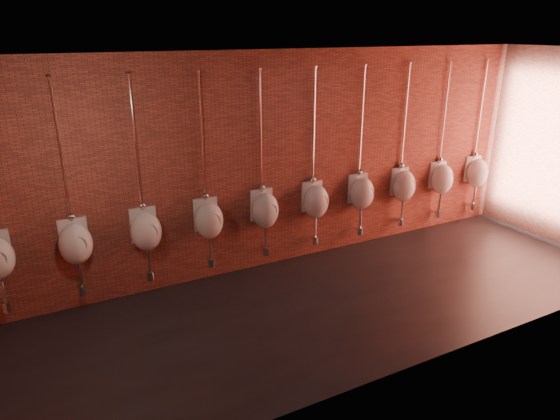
{
  "coord_description": "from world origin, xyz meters",
  "views": [
    {
      "loc": [
        -3.57,
        -4.84,
        3.47
      ],
      "look_at": [
        -0.58,
        0.9,
        1.1
      ],
      "focal_mm": 32.0,
      "sensor_mm": 36.0,
      "label": 1
    }
  ],
  "objects_px": {
    "urinal_2": "(146,230)",
    "urinal_4": "(265,210)",
    "urinal_8": "(442,178)",
    "urinal_6": "(362,193)",
    "urinal_3": "(209,219)",
    "urinal_7": "(404,185)",
    "urinal_1": "(76,243)",
    "urinal_5": "(316,201)",
    "urinal_9": "(477,172)"
  },
  "relations": [
    {
      "from": "urinal_3",
      "to": "urinal_8",
      "type": "relative_size",
      "value": 1.0
    },
    {
      "from": "urinal_9",
      "to": "urinal_4",
      "type": "bearing_deg",
      "value": 180.0
    },
    {
      "from": "urinal_1",
      "to": "urinal_4",
      "type": "distance_m",
      "value": 2.61
    },
    {
      "from": "urinal_7",
      "to": "urinal_9",
      "type": "xyz_separation_m",
      "value": [
        1.74,
        0.0,
        0.0
      ]
    },
    {
      "from": "urinal_2",
      "to": "urinal_4",
      "type": "relative_size",
      "value": 1.0
    },
    {
      "from": "urinal_3",
      "to": "urinal_6",
      "type": "bearing_deg",
      "value": 0.0
    },
    {
      "from": "urinal_4",
      "to": "urinal_6",
      "type": "height_order",
      "value": "same"
    },
    {
      "from": "urinal_5",
      "to": "urinal_7",
      "type": "bearing_deg",
      "value": 0.0
    },
    {
      "from": "urinal_6",
      "to": "urinal_8",
      "type": "height_order",
      "value": "same"
    },
    {
      "from": "urinal_4",
      "to": "urinal_8",
      "type": "xyz_separation_m",
      "value": [
        3.48,
        0.0,
        0.0
      ]
    },
    {
      "from": "urinal_7",
      "to": "urinal_9",
      "type": "bearing_deg",
      "value": 0.0
    },
    {
      "from": "urinal_5",
      "to": "urinal_4",
      "type": "bearing_deg",
      "value": 180.0
    },
    {
      "from": "urinal_6",
      "to": "urinal_8",
      "type": "xyz_separation_m",
      "value": [
        1.74,
        0.0,
        0.0
      ]
    },
    {
      "from": "urinal_6",
      "to": "urinal_9",
      "type": "xyz_separation_m",
      "value": [
        2.61,
        0.0,
        0.0
      ]
    },
    {
      "from": "urinal_8",
      "to": "urinal_5",
      "type": "bearing_deg",
      "value": 180.0
    },
    {
      "from": "urinal_1",
      "to": "urinal_6",
      "type": "relative_size",
      "value": 1.0
    },
    {
      "from": "urinal_6",
      "to": "urinal_8",
      "type": "distance_m",
      "value": 1.74
    },
    {
      "from": "urinal_1",
      "to": "urinal_3",
      "type": "relative_size",
      "value": 1.0
    },
    {
      "from": "urinal_5",
      "to": "urinal_8",
      "type": "distance_m",
      "value": 2.61
    },
    {
      "from": "urinal_2",
      "to": "urinal_4",
      "type": "height_order",
      "value": "same"
    },
    {
      "from": "urinal_1",
      "to": "urinal_7",
      "type": "relative_size",
      "value": 1.0
    },
    {
      "from": "urinal_1",
      "to": "urinal_9",
      "type": "height_order",
      "value": "same"
    },
    {
      "from": "urinal_2",
      "to": "urinal_5",
      "type": "distance_m",
      "value": 2.61
    },
    {
      "from": "urinal_4",
      "to": "urinal_9",
      "type": "relative_size",
      "value": 1.0
    },
    {
      "from": "urinal_3",
      "to": "urinal_7",
      "type": "xyz_separation_m",
      "value": [
        3.48,
        0.0,
        0.0
      ]
    },
    {
      "from": "urinal_3",
      "to": "urinal_5",
      "type": "xyz_separation_m",
      "value": [
        1.74,
        0.0,
        0.0
      ]
    },
    {
      "from": "urinal_2",
      "to": "urinal_3",
      "type": "bearing_deg",
      "value": 0.0
    },
    {
      "from": "urinal_3",
      "to": "urinal_4",
      "type": "relative_size",
      "value": 1.0
    },
    {
      "from": "urinal_1",
      "to": "urinal_6",
      "type": "distance_m",
      "value": 4.35
    },
    {
      "from": "urinal_3",
      "to": "urinal_7",
      "type": "relative_size",
      "value": 1.0
    },
    {
      "from": "urinal_7",
      "to": "urinal_9",
      "type": "height_order",
      "value": "same"
    },
    {
      "from": "urinal_2",
      "to": "urinal_8",
      "type": "distance_m",
      "value": 5.23
    },
    {
      "from": "urinal_6",
      "to": "urinal_7",
      "type": "distance_m",
      "value": 0.87
    },
    {
      "from": "urinal_4",
      "to": "urinal_5",
      "type": "relative_size",
      "value": 1.0
    },
    {
      "from": "urinal_7",
      "to": "urinal_9",
      "type": "distance_m",
      "value": 1.74
    },
    {
      "from": "urinal_3",
      "to": "urinal_5",
      "type": "height_order",
      "value": "same"
    },
    {
      "from": "urinal_5",
      "to": "urinal_7",
      "type": "xyz_separation_m",
      "value": [
        1.74,
        0.0,
        0.0
      ]
    },
    {
      "from": "urinal_8",
      "to": "urinal_1",
      "type": "bearing_deg",
      "value": 180.0
    },
    {
      "from": "urinal_3",
      "to": "urinal_7",
      "type": "height_order",
      "value": "same"
    },
    {
      "from": "urinal_3",
      "to": "urinal_9",
      "type": "height_order",
      "value": "same"
    },
    {
      "from": "urinal_1",
      "to": "urinal_8",
      "type": "xyz_separation_m",
      "value": [
        6.1,
        0.0,
        0.0
      ]
    },
    {
      "from": "urinal_3",
      "to": "urinal_9",
      "type": "xyz_separation_m",
      "value": [
        5.23,
        0.0,
        0.0
      ]
    },
    {
      "from": "urinal_4",
      "to": "urinal_6",
      "type": "xyz_separation_m",
      "value": [
        1.74,
        0.0,
        0.0
      ]
    },
    {
      "from": "urinal_4",
      "to": "urinal_7",
      "type": "xyz_separation_m",
      "value": [
        2.61,
        0.0,
        0.0
      ]
    },
    {
      "from": "urinal_3",
      "to": "urinal_8",
      "type": "height_order",
      "value": "same"
    },
    {
      "from": "urinal_1",
      "to": "urinal_3",
      "type": "height_order",
      "value": "same"
    },
    {
      "from": "urinal_7",
      "to": "urinal_5",
      "type": "bearing_deg",
      "value": 180.0
    },
    {
      "from": "urinal_3",
      "to": "urinal_6",
      "type": "height_order",
      "value": "same"
    },
    {
      "from": "urinal_8",
      "to": "urinal_4",
      "type": "bearing_deg",
      "value": 180.0
    },
    {
      "from": "urinal_2",
      "to": "urinal_9",
      "type": "bearing_deg",
      "value": 0.0
    }
  ]
}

